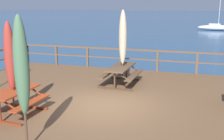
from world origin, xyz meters
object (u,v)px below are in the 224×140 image
object	(u,v)px
patio_umbrella_short_mid	(21,67)
sailboat_distant	(216,27)
picnic_table_back_left	(14,97)
patio_umbrella_tall_back_right	(123,38)
picnic_table_mid_centre	(121,71)
patio_umbrella_short_back	(10,57)

from	to	relation	value
patio_umbrella_short_mid	sailboat_distant	distance (m)	45.16
picnic_table_back_left	patio_umbrella_tall_back_right	size ratio (longest dim) A/B	0.55
picnic_table_mid_centre	patio_umbrella_short_mid	size ratio (longest dim) A/B	0.68
picnic_table_mid_centre	patio_umbrella_short_back	distance (m)	4.82
sailboat_distant	patio_umbrella_short_mid	bearing A→B (deg)	-97.62
picnic_table_back_left	sailboat_distant	xyz separation A→B (m)	(7.55, 43.04, -0.73)
patio_umbrella_tall_back_right	patio_umbrella_short_mid	bearing A→B (deg)	-95.80
picnic_table_back_left	patio_umbrella_tall_back_right	distance (m)	4.89
patio_umbrella_tall_back_right	picnic_table_mid_centre	bearing A→B (deg)	-158.43
picnic_table_mid_centre	sailboat_distant	bearing A→B (deg)	82.02
picnic_table_mid_centre	sailboat_distant	distance (m)	39.29
patio_umbrella_tall_back_right	patio_umbrella_short_mid	size ratio (longest dim) A/B	1.01
patio_umbrella_tall_back_right	patio_umbrella_short_back	size ratio (longest dim) A/B	1.10
patio_umbrella_short_back	patio_umbrella_tall_back_right	bearing A→B (deg)	62.46
patio_umbrella_tall_back_right	sailboat_distant	world-z (taller)	sailboat_distant
patio_umbrella_short_mid	sailboat_distant	world-z (taller)	sailboat_distant
patio_umbrella_short_back	patio_umbrella_short_mid	distance (m)	2.30
picnic_table_back_left	sailboat_distant	distance (m)	43.71
sailboat_distant	picnic_table_mid_centre	bearing A→B (deg)	-97.98
picnic_table_back_left	patio_umbrella_short_back	world-z (taller)	patio_umbrella_short_back
picnic_table_back_left	patio_umbrella_short_back	xyz separation A→B (m)	(-0.02, -0.01, 1.21)
picnic_table_mid_centre	patio_umbrella_tall_back_right	distance (m)	1.38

